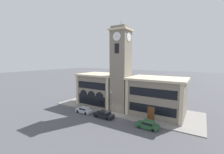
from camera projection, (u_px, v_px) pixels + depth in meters
ground_plane at (111, 116)px, 33.84m from camera, size 300.00×300.00×0.00m
sidewalk_kerb at (124, 108)px, 39.37m from camera, size 36.84×13.11×0.15m
clock_tower at (121, 70)px, 36.52m from camera, size 4.70×4.70×21.72m
town_hall_left_wing at (101, 89)px, 43.10m from camera, size 11.55×9.21×8.77m
town_hall_right_wing at (157, 96)px, 34.77m from camera, size 12.82×9.21×8.64m
parked_car_near at (84, 110)px, 35.96m from camera, size 4.18×1.81×1.38m
parked_car_mid at (104, 114)px, 32.92m from camera, size 4.57×1.96×1.49m
parked_car_far at (148, 125)px, 27.81m from camera, size 4.12×1.93×1.45m
street_lamp at (111, 99)px, 34.16m from camera, size 0.36×0.36×5.40m
bollard at (86, 107)px, 38.27m from camera, size 0.18×0.18×1.06m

